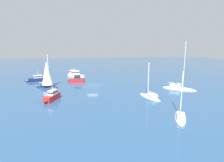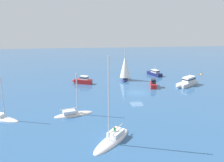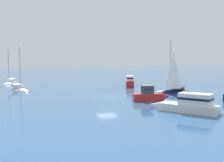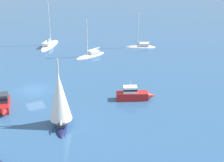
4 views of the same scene
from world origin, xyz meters
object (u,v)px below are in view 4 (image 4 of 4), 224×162
at_px(motor_cruiser, 134,94).
at_px(ketch_1, 60,102).
at_px(ketch, 141,47).
at_px(sloop, 91,55).
at_px(yacht, 49,45).
at_px(launch, 4,104).

height_order(motor_cruiser, ketch_1, ketch_1).
height_order(ketch, sloop, sloop).
height_order(sloop, yacht, yacht).
relative_size(sloop, ketch_1, 0.86).
height_order(ketch, ketch_1, ketch_1).
distance_m(motor_cruiser, yacht, 28.05).
xyz_separation_m(ketch_1, launch, (6.67, 5.34, -2.24)).
xyz_separation_m(ketch, sloop, (-0.53, 10.80, 0.03)).
bearing_deg(launch, yacht, 164.89).
xyz_separation_m(motor_cruiser, sloop, (18.79, -1.27, -0.60)).
height_order(sloop, launch, sloop).
distance_m(ketch, ketch_1, 31.39).
relative_size(launch, yacht, 0.42).
height_order(ketch, yacht, yacht).
distance_m(motor_cruiser, ketch, 22.79).
bearing_deg(yacht, ketch, -79.43).
bearing_deg(yacht, motor_cruiser, -133.56).
height_order(ketch_1, launch, ketch_1).
relative_size(ketch, sloop, 0.99).
xyz_separation_m(ketch_1, yacht, (29.90, -6.68, -2.80)).
bearing_deg(sloop, ketch_1, 44.86).
bearing_deg(motor_cruiser, yacht, 120.81).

